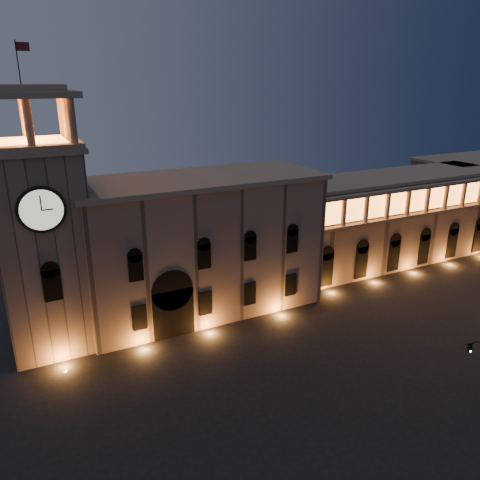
{
  "coord_description": "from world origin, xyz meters",
  "views": [
    {
      "loc": [
        -22.79,
        -30.99,
        28.81
      ],
      "look_at": [
        0.65,
        16.0,
        10.78
      ],
      "focal_mm": 35.0,
      "sensor_mm": 36.0,
      "label": 1
    }
  ],
  "objects": [
    {
      "name": "secondary_building",
      "position": [
        58.0,
        30.0,
        7.0
      ],
      "size": [
        20.0,
        12.0,
        14.0
      ],
      "primitive_type": "cube",
      "color": "#7A5F4E",
      "rests_on": "ground"
    },
    {
      "name": "colonnade_wing",
      "position": [
        32.0,
        23.92,
        7.33
      ],
      "size": [
        40.6,
        11.5,
        14.5
      ],
      "color": "#7A5F4E",
      "rests_on": "ground"
    },
    {
      "name": "government_building",
      "position": [
        -2.08,
        21.93,
        8.77
      ],
      "size": [
        30.8,
        12.8,
        17.6
      ],
      "color": "#7F6453",
      "rests_on": "ground"
    },
    {
      "name": "ground",
      "position": [
        0.0,
        0.0,
        0.0
      ],
      "size": [
        160.0,
        160.0,
        0.0
      ],
      "primitive_type": "plane",
      "color": "black",
      "rests_on": "ground"
    },
    {
      "name": "clock_tower",
      "position": [
        -20.5,
        20.98,
        12.5
      ],
      "size": [
        9.8,
        9.8,
        32.4
      ],
      "color": "#7F6453",
      "rests_on": "ground"
    }
  ]
}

